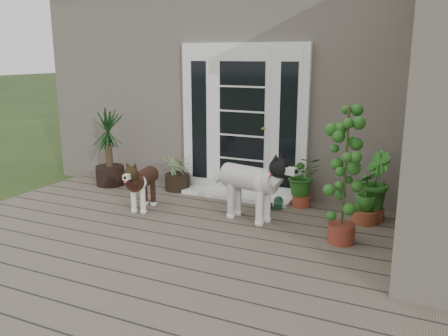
% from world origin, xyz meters
% --- Properties ---
extents(deck, '(6.20, 4.60, 0.12)m').
position_xyz_m(deck, '(0.00, 0.40, 0.06)').
color(deck, '#6B5B4C').
rests_on(deck, ground).
extents(house_main, '(7.40, 4.00, 3.10)m').
position_xyz_m(house_main, '(0.00, 4.65, 1.55)').
color(house_main, '#665E54').
rests_on(house_main, ground).
extents(door_unit, '(1.90, 0.14, 2.15)m').
position_xyz_m(door_unit, '(-0.20, 2.60, 1.19)').
color(door_unit, white).
rests_on(door_unit, deck).
extents(door_step, '(1.60, 0.40, 0.05)m').
position_xyz_m(door_step, '(-0.20, 2.40, 0.14)').
color(door_step, white).
rests_on(door_step, deck).
extents(brindle_dog, '(0.43, 0.77, 0.61)m').
position_xyz_m(brindle_dog, '(-1.10, 1.38, 0.42)').
color(brindle_dog, '#391E14').
rests_on(brindle_dog, deck).
extents(white_dog, '(1.00, 0.60, 0.78)m').
position_xyz_m(white_dog, '(0.32, 1.58, 0.51)').
color(white_dog, white).
rests_on(white_dog, deck).
extents(spider_plant, '(0.65, 0.65, 0.65)m').
position_xyz_m(spider_plant, '(-1.16, 2.36, 0.45)').
color(spider_plant, '#7D9159').
rests_on(spider_plant, deck).
extents(yucca, '(0.85, 0.85, 1.19)m').
position_xyz_m(yucca, '(-2.25, 2.15, 0.71)').
color(yucca, black).
rests_on(yucca, deck).
extents(herb_a, '(0.63, 0.63, 0.63)m').
position_xyz_m(herb_a, '(0.76, 2.38, 0.43)').
color(herb_a, '#1D5819').
rests_on(herb_a, deck).
extents(herb_b, '(0.53, 0.53, 0.64)m').
position_xyz_m(herb_b, '(1.70, 2.21, 0.44)').
color(herb_b, '#235A19').
rests_on(herb_b, deck).
extents(herb_c, '(0.42, 0.42, 0.49)m').
position_xyz_m(herb_c, '(1.63, 2.08, 0.36)').
color(herb_c, '#215819').
rests_on(herb_c, deck).
extents(sapling, '(0.59, 0.59, 1.53)m').
position_xyz_m(sapling, '(1.49, 1.34, 0.88)').
color(sapling, '#285F1B').
rests_on(sapling, deck).
extents(clog_left, '(0.24, 0.35, 0.10)m').
position_xyz_m(clog_left, '(0.48, 2.22, 0.17)').
color(clog_left, '#16371D').
rests_on(clog_left, deck).
extents(clog_right, '(0.14, 0.28, 0.08)m').
position_xyz_m(clog_right, '(0.39, 2.02, 0.16)').
color(clog_right, '#16371D').
rests_on(clog_right, deck).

